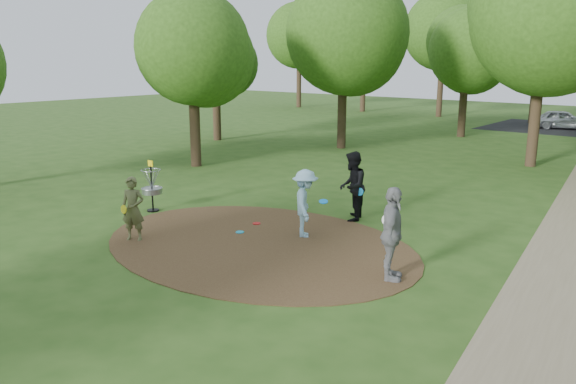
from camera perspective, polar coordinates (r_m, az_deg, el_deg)
The scene contains 12 objects.
ground at distance 13.89m, azimuth -3.16°, elevation -5.31°, with size 100.00×100.00×0.00m, color #2D5119.
dirt_clearing at distance 13.89m, azimuth -3.16°, elevation -5.27°, with size 8.40×8.40×0.02m, color #47301C.
footpath at distance 12.72m, azimuth 26.08°, elevation -8.49°, with size 2.00×40.00×0.01m, color #8C7A5B.
player_observer_with_disc at distance 14.45m, azimuth -15.47°, elevation -1.68°, with size 0.71×0.64×1.62m.
player_throwing_with_disc at distance 14.22m, azimuth 1.75°, elevation -1.17°, with size 1.32×1.29×1.75m.
player_walking_with_disc at distance 15.76m, azimuth 6.53°, elevation 0.59°, with size 1.06×1.17×1.96m.
player_waiting_with_disc at distance 11.59m, azimuth 10.50°, elevation -4.24°, with size 0.92×1.25×1.97m.
disc_ground_cyan at distance 14.77m, azimuth -4.91°, elevation -4.07°, with size 0.22×0.22×0.02m, color #1BAEDD.
disc_ground_red at distance 15.49m, azimuth -3.21°, elevation -3.20°, with size 0.22×0.22×0.02m, color red.
car_left at distance 40.59m, azimuth 26.12°, elevation 6.63°, with size 1.45×3.60×1.23m, color #B0B4B8.
disc_golf_basket at distance 17.10m, azimuth -13.69°, elevation 0.95°, with size 0.63×0.63×1.54m.
tree_ring at distance 20.16m, azimuth 23.75°, elevation 14.96°, with size 37.09×45.92×9.56m.
Camera 1 is at (8.93, -9.67, 4.45)m, focal length 35.00 mm.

